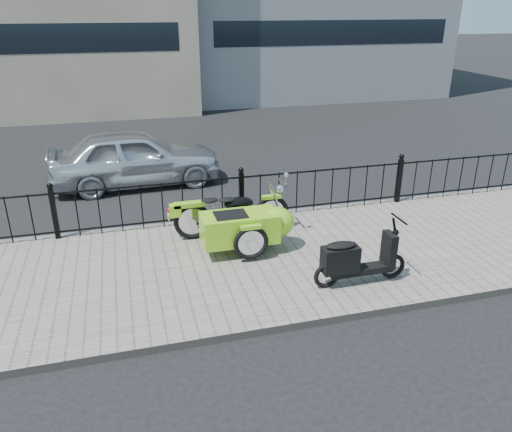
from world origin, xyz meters
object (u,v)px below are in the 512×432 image
object	(u,v)px
spare_tire	(253,235)
sedan_car	(135,157)
motorcycle_sidecar	(247,223)
scooter	(355,260)

from	to	relation	value
spare_tire	sedan_car	bearing A→B (deg)	111.81
sedan_car	spare_tire	bearing A→B (deg)	-161.22
motorcycle_sidecar	scooter	distance (m)	2.07
motorcycle_sidecar	spare_tire	world-z (taller)	motorcycle_sidecar
spare_tire	sedan_car	distance (m)	4.77
scooter	spare_tire	size ratio (longest dim) A/B	2.74
motorcycle_sidecar	spare_tire	bearing A→B (deg)	-59.23
spare_tire	sedan_car	xyz separation A→B (m)	(-1.77, 4.42, 0.29)
scooter	sedan_car	size ratio (longest dim) A/B	0.38
motorcycle_sidecar	spare_tire	xyz separation A→B (m)	(0.07, -0.12, -0.20)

